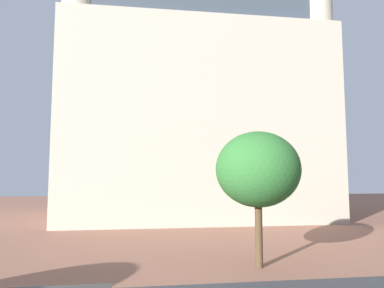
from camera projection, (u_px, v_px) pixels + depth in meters
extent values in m
cube|color=#B2A893|center=(194.00, 129.00, 35.25)|extent=(24.31, 15.74, 17.78)
cube|color=#38424C|center=(194.00, 36.00, 36.18)|extent=(22.36, 14.48, 2.40)
cube|color=#B2A893|center=(171.00, 65.00, 35.56)|extent=(5.21, 5.21, 31.51)
cylinder|color=#B2A893|center=(76.00, 98.00, 27.67)|extent=(2.80, 2.80, 20.90)
cylinder|color=#B2A893|center=(320.00, 101.00, 30.58)|extent=(2.80, 2.80, 21.62)
cylinder|color=#4C3823|center=(259.00, 235.00, 15.26)|extent=(0.34, 0.34, 2.85)
ellipsoid|color=#2D6B2D|center=(258.00, 169.00, 15.54)|extent=(3.88, 3.88, 3.49)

